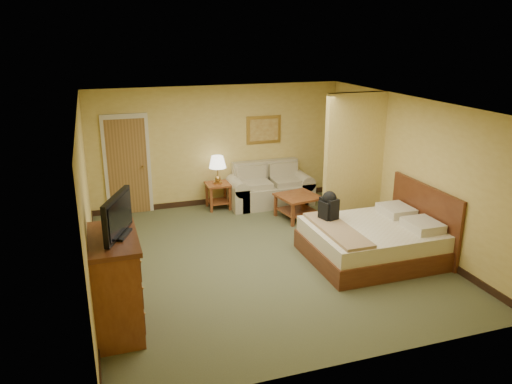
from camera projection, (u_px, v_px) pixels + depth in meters
name	position (u px, v px, depth m)	size (l,w,h in m)	color
floor	(264.00, 257.00, 8.49)	(6.00, 6.00, 0.00)	#505436
ceiling	(264.00, 104.00, 7.70)	(6.00, 6.00, 0.00)	white
back_wall	(219.00, 146.00, 10.81)	(5.50, 0.02, 2.60)	#D3B75A
left_wall	(86.00, 201.00, 7.27)	(0.02, 6.00, 2.60)	#D3B75A
right_wall	(409.00, 170.00, 8.92)	(0.02, 6.00, 2.60)	#D3B75A
partition	(354.00, 161.00, 9.58)	(1.20, 0.15, 2.60)	#D3B75A
door	(128.00, 166.00, 10.27)	(0.94, 0.16, 2.10)	beige
baseboard	(220.00, 200.00, 11.18)	(5.50, 0.02, 0.12)	black
loveseat	(269.00, 191.00, 11.04)	(1.83, 0.85, 0.93)	tan
side_table	(218.00, 192.00, 10.74)	(0.51, 0.51, 0.56)	brown
table_lamp	(217.00, 163.00, 10.54)	(0.37, 0.37, 0.60)	#A37A3C
coffee_table	(298.00, 202.00, 10.16)	(0.89, 0.89, 0.50)	brown
wall_picture	(264.00, 130.00, 11.00)	(0.79, 0.04, 0.61)	#B78E3F
dresser	(115.00, 284.00, 6.25)	(0.63, 1.20, 1.28)	brown
tv	(118.00, 217.00, 6.01)	(0.39, 0.81, 0.52)	black
bed	(377.00, 240.00, 8.39)	(2.17, 1.85, 1.19)	#4F2312
backpack	(329.00, 205.00, 8.43)	(0.28, 0.35, 0.53)	black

